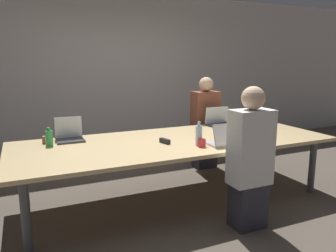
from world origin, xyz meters
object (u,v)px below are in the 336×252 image
(laptop_near_midright, at_px, (226,139))
(person_far_right, at_px, (205,124))
(stapler, at_px, (165,141))
(laptop_far_left, at_px, (69,134))
(cup_far_left, at_px, (46,140))
(person_near_midright, at_px, (250,161))
(bottle_near_midright, at_px, (199,135))
(cup_near_midright, at_px, (202,143))
(bottle_far_left, at_px, (49,138))
(laptop_far_right, at_px, (218,120))

(laptop_near_midright, bearing_deg, person_far_right, -111.78)
(laptop_near_midright, relative_size, stapler, 2.30)
(laptop_far_left, height_order, cup_far_left, laptop_far_left)
(person_far_right, bearing_deg, person_near_midright, -107.41)
(bottle_near_midright, relative_size, laptop_far_left, 0.84)
(stapler, bearing_deg, cup_far_left, 141.82)
(stapler, bearing_deg, person_near_midright, -69.76)
(cup_far_left, relative_size, stapler, 0.51)
(cup_near_midright, bearing_deg, cup_far_left, 150.80)
(person_far_right, bearing_deg, bottle_near_midright, -123.38)
(cup_near_midright, relative_size, bottle_far_left, 0.44)
(cup_near_midright, xyz_separation_m, stapler, (-0.30, 0.30, -0.02))
(cup_near_midright, height_order, laptop_far_right, laptop_far_right)
(laptop_near_midright, relative_size, cup_far_left, 4.49)
(laptop_near_midright, xyz_separation_m, cup_far_left, (-1.77, 0.90, -0.03))
(laptop_near_midright, height_order, bottle_far_left, laptop_near_midright)
(laptop_far_right, height_order, stapler, laptop_far_right)
(bottle_near_midright, bearing_deg, cup_near_midright, -88.29)
(laptop_far_right, xyz_separation_m, laptop_far_left, (-2.06, -0.07, 0.00))
(cup_near_midright, distance_m, laptop_far_right, 1.25)
(stapler, bearing_deg, laptop_far_right, 16.32)
(bottle_near_midright, height_order, bottle_far_left, bottle_near_midright)
(laptop_far_left, bearing_deg, bottle_near_midright, -33.23)
(cup_far_left, bearing_deg, cup_near_midright, -29.20)
(cup_near_midright, relative_size, bottle_near_midright, 0.34)
(cup_near_midright, distance_m, stapler, 0.42)
(laptop_near_midright, distance_m, bottle_far_left, 1.90)
(person_near_midright, relative_size, cup_near_midright, 15.73)
(cup_near_midright, xyz_separation_m, bottle_near_midright, (-0.00, 0.06, 0.07))
(laptop_far_right, relative_size, cup_far_left, 4.59)
(bottle_near_midright, bearing_deg, laptop_far_left, 146.77)
(cup_near_midright, bearing_deg, bottle_near_midright, 91.71)
(person_near_midright, xyz_separation_m, person_far_right, (0.56, 1.80, -0.00))
(bottle_near_midright, distance_m, person_far_right, 1.48)
(person_near_midright, relative_size, person_far_right, 1.00)
(cup_far_left, bearing_deg, laptop_near_midright, -26.82)
(person_far_right, xyz_separation_m, bottle_far_left, (-2.28, -0.59, 0.14))
(person_far_right, bearing_deg, cup_near_midright, -122.08)
(laptop_far_right, height_order, laptop_far_left, laptop_far_left)
(laptop_near_midright, xyz_separation_m, laptop_far_left, (-1.51, 0.93, 0.01))
(laptop_near_midright, distance_m, cup_far_left, 1.99)
(person_near_midright, xyz_separation_m, bottle_far_left, (-1.72, 1.20, 0.13))
(cup_far_left, height_order, stapler, cup_far_left)
(laptop_far_right, height_order, bottle_far_left, laptop_far_right)
(cup_near_midright, height_order, stapler, cup_near_midright)
(bottle_near_midright, relative_size, laptop_far_right, 0.71)
(person_far_right, bearing_deg, laptop_far_right, -88.17)
(laptop_near_midright, bearing_deg, cup_far_left, -26.82)
(laptop_near_midright, height_order, cup_far_left, laptop_near_midright)
(person_far_right, height_order, laptop_far_left, person_far_right)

